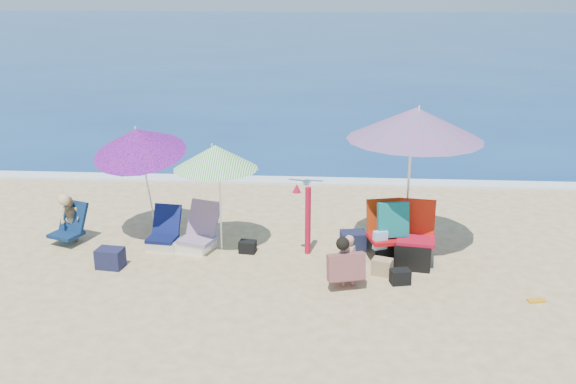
# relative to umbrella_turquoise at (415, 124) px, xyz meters

# --- Properties ---
(ground) EXTENTS (120.00, 120.00, 0.00)m
(ground) POSITION_rel_umbrella_turquoise_xyz_m (-1.67, -1.30, -2.17)
(ground) COLOR #D8BC84
(ground) RESTS_ON ground
(sea) EXTENTS (120.00, 80.00, 0.12)m
(sea) POSITION_rel_umbrella_turquoise_xyz_m (-1.67, 43.70, -2.22)
(sea) COLOR navy
(sea) RESTS_ON ground
(foam) EXTENTS (120.00, 0.50, 0.04)m
(foam) POSITION_rel_umbrella_turquoise_xyz_m (-1.67, 3.80, -2.15)
(foam) COLOR white
(foam) RESTS_ON ground
(umbrella_turquoise) EXTENTS (2.77, 2.77, 2.46)m
(umbrella_turquoise) POSITION_rel_umbrella_turquoise_xyz_m (0.00, 0.00, 0.00)
(umbrella_turquoise) COLOR white
(umbrella_turquoise) RESTS_ON ground
(umbrella_striped) EXTENTS (1.39, 1.39, 1.83)m
(umbrella_striped) POSITION_rel_umbrella_turquoise_xyz_m (-3.15, -0.11, -0.57)
(umbrella_striped) COLOR white
(umbrella_striped) RESTS_ON ground
(umbrella_blue) EXTENTS (1.77, 1.82, 2.13)m
(umbrella_blue) POSITION_rel_umbrella_turquoise_xyz_m (-4.50, 0.26, -0.42)
(umbrella_blue) COLOR white
(umbrella_blue) RESTS_ON ground
(furled_umbrella) EXTENTS (0.32, 0.34, 1.26)m
(furled_umbrella) POSITION_rel_umbrella_turquoise_xyz_m (-1.69, -0.22, -1.47)
(furled_umbrella) COLOR #AF0C2A
(furled_umbrella) RESTS_ON ground
(chair_navy) EXTENTS (0.54, 0.65, 0.67)m
(chair_navy) POSITION_rel_umbrella_turquoise_xyz_m (-4.08, -0.05, -1.99)
(chair_navy) COLOR #0B123F
(chair_navy) RESTS_ON ground
(chair_rainbow) EXTENTS (0.76, 0.82, 0.77)m
(chair_rainbow) POSITION_rel_umbrella_turquoise_xyz_m (-3.50, -0.10, -1.96)
(chair_rainbow) COLOR #D96C4C
(chair_rainbow) RESTS_ON ground
(camp_chair_left) EXTENTS (0.68, 0.67, 1.02)m
(camp_chair_left) POSITION_rel_umbrella_turquoise_xyz_m (0.03, -0.51, -1.86)
(camp_chair_left) COLOR #A50B21
(camp_chair_left) RESTS_ON ground
(camp_chair_right) EXTENTS (0.67, 0.74, 1.02)m
(camp_chair_right) POSITION_rel_umbrella_turquoise_xyz_m (-0.38, -0.36, -1.80)
(camp_chair_right) COLOR #A50B0F
(camp_chair_right) RESTS_ON ground
(person_center) EXTENTS (0.58, 0.60, 0.80)m
(person_center) POSITION_rel_umbrella_turquoise_xyz_m (-1.04, -1.37, -1.78)
(person_center) COLOR tan
(person_center) RESTS_ON ground
(person_left) EXTENTS (0.67, 0.70, 0.89)m
(person_left) POSITION_rel_umbrella_turquoise_xyz_m (-5.73, 0.06, -1.76)
(person_left) COLOR tan
(person_left) RESTS_ON ground
(bag_navy_a) EXTENTS (0.44, 0.34, 0.31)m
(bag_navy_a) POSITION_rel_umbrella_turquoise_xyz_m (-4.72, -0.94, -2.01)
(bag_navy_a) COLOR #191B37
(bag_navy_a) RESTS_ON ground
(bag_black_a) EXTENTS (0.29, 0.23, 0.20)m
(bag_black_a) POSITION_rel_umbrella_turquoise_xyz_m (-2.65, -0.21, -2.07)
(bag_black_a) COLOR black
(bag_black_a) RESTS_ON ground
(bag_tan) EXTENTS (0.35, 0.30, 0.25)m
(bag_tan) POSITION_rel_umbrella_turquoise_xyz_m (-0.49, -0.91, -2.04)
(bag_tan) COLOR #9E7F5A
(bag_tan) RESTS_ON ground
(bag_navy_b) EXTENTS (0.45, 0.37, 0.31)m
(bag_navy_b) POSITION_rel_umbrella_turquoise_xyz_m (-0.90, 0.04, -2.01)
(bag_navy_b) COLOR #171B33
(bag_navy_b) RESTS_ON ground
(bag_black_b) EXTENTS (0.32, 0.26, 0.22)m
(bag_black_b) POSITION_rel_umbrella_turquoise_xyz_m (-0.24, -1.20, -2.06)
(bag_black_b) COLOR black
(bag_black_b) RESTS_ON ground
(orange_item) EXTENTS (0.26, 0.16, 0.03)m
(orange_item) POSITION_rel_umbrella_turquoise_xyz_m (1.62, -1.65, -2.15)
(orange_item) COLOR orange
(orange_item) RESTS_ON ground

